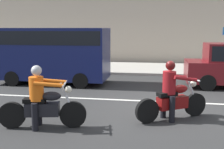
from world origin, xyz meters
The scene contains 6 objects.
ground_plane centered at (0.00, 0.00, 0.00)m, with size 80.00×80.00×0.00m, color #2D2D2D.
sidewalk_slab centered at (0.00, 8.00, 0.07)m, with size 40.00×4.40×0.14m, color #A8A399.
lane_marking_stripe centered at (0.32, 0.90, 0.00)m, with size 18.00×0.14×0.01m, color silver.
motorcycle_with_rider_crimson centered at (0.14, -0.84, 0.64)m, with size 1.89×1.25×1.57m.
motorcycle_with_rider_orange_stripe centered at (-3.00, -1.98, 0.63)m, with size 2.10×0.77×1.54m.
parked_van_navy centered at (-4.75, 3.29, 1.39)m, with size 4.76×1.96×2.41m.
Camera 1 is at (-0.30, -7.96, 2.38)m, focal length 43.61 mm.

